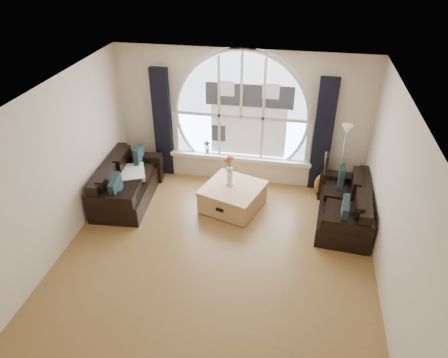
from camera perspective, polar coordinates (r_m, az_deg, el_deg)
ground at (r=6.71m, az=-1.45°, el=-11.67°), size 5.00×5.50×0.01m
ceiling at (r=5.25m, az=-1.85°, el=10.34°), size 5.00×5.50×0.01m
wall_back at (r=8.26m, az=2.40°, el=8.41°), size 5.00×0.01×2.70m
wall_left at (r=6.79m, az=-22.74°, el=0.29°), size 0.01×5.50×2.70m
wall_right at (r=5.95m, az=22.71°, el=-4.35°), size 0.01×5.50×2.70m
attic_slope at (r=5.39m, az=21.78°, el=4.57°), size 0.92×5.50×0.72m
arched_window at (r=8.13m, az=2.41°, el=10.11°), size 2.60×0.06×2.15m
window_sill at (r=8.54m, az=2.18°, el=2.96°), size 2.90×0.22×0.08m
window_frame at (r=8.10m, az=2.38°, el=10.03°), size 2.76×0.08×2.15m
neighbor_house at (r=8.15m, az=3.44°, el=9.17°), size 1.70×0.02×1.50m
curtain_left at (r=8.59m, az=-8.45°, el=7.57°), size 0.35×0.12×2.30m
curtain_right at (r=8.18m, az=13.44°, el=5.76°), size 0.35×0.12×2.30m
sofa_left at (r=8.15m, az=-13.18°, el=-0.36°), size 1.00×1.80×0.77m
sofa_right at (r=7.63m, az=16.19°, el=-3.26°), size 0.97×1.74×0.74m
coffee_chest at (r=7.78m, az=1.21°, el=-2.39°), size 1.29×1.29×0.50m
throw_blanket at (r=8.21m, az=-12.80°, el=0.77°), size 0.73×0.73×0.10m
vase_flowers at (r=7.55m, az=0.81°, el=1.83°), size 0.24×0.24×0.70m
floor_lamp at (r=7.99m, az=15.80°, el=1.90°), size 0.24×0.24×1.60m
guitar at (r=8.16m, az=13.66°, el=0.69°), size 0.42×0.36×1.06m
potted_plant at (r=8.57m, az=-2.36°, el=4.42°), size 0.16×0.12×0.28m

